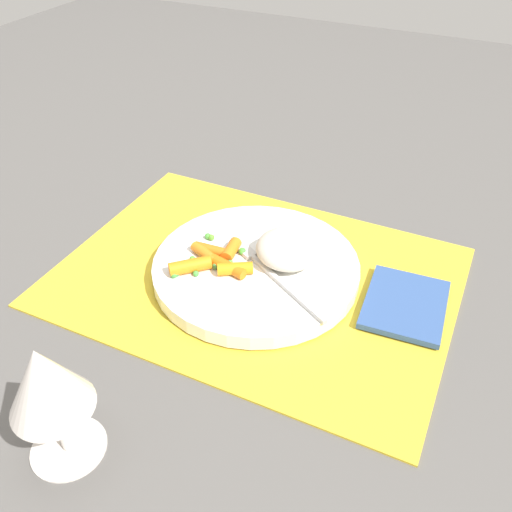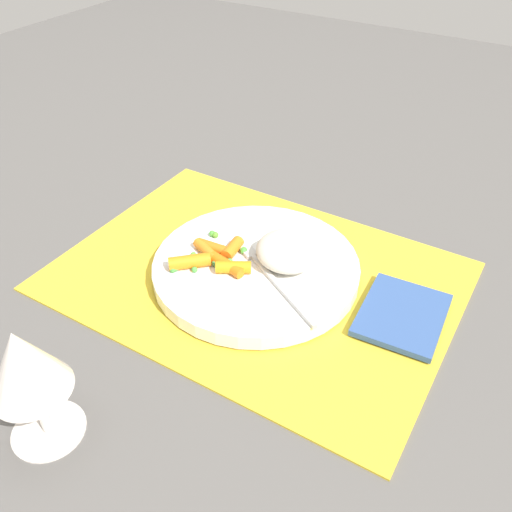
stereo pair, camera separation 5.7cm
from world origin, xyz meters
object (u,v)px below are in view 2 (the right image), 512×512
rice_mound (288,251)px  fork (264,270)px  carrot_portion (215,258)px  wine_glass (24,366)px  plate (256,268)px  napkin (402,315)px

rice_mound → fork: rice_mound is taller
carrot_portion → fork: bearing=-164.8°
carrot_portion → wine_glass: (0.01, 0.28, 0.06)m
carrot_portion → rice_mound: bearing=-149.3°
plate → fork: (-0.02, 0.01, 0.01)m
plate → carrot_portion: (0.05, 0.03, 0.02)m
rice_mound → wine_glass: (0.09, 0.33, 0.05)m
fork → wine_glass: 0.31m
fork → plate: bearing=-30.0°
fork → rice_mound: bearing=-119.1°
fork → carrot_portion: bearing=15.2°
plate → rice_mound: 0.05m
wine_glass → napkin: size_ratio=1.18×
rice_mound → carrot_portion: size_ratio=0.81×
rice_mound → fork: size_ratio=0.49×
wine_glass → fork: bearing=-103.7°
fork → wine_glass: size_ratio=1.23×
rice_mound → napkin: (-0.16, -0.00, -0.04)m
plate → wine_glass: 0.32m
carrot_portion → napkin: 0.24m
wine_glass → napkin: bearing=-126.7°
plate → fork: size_ratio=1.58×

